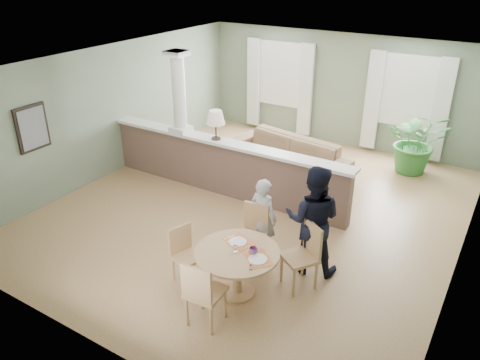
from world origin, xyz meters
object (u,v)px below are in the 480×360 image
Objects in this scene: dining_table at (238,260)px; man_person at (313,220)px; chair_far_boy at (253,230)px; chair_side at (185,252)px; chair_far_man at (304,253)px; sofa at (285,158)px; child_person at (263,217)px; houseplant at (417,142)px; chair_near at (202,291)px.

dining_table is 0.68× the size of man_person.
chair_far_boy is 1.12m from chair_side.
chair_far_man is (0.93, -0.17, 0.03)m from chair_far_boy.
dining_table is (1.22, -3.86, 0.16)m from sofa.
sofa is 3.01m from child_person.
chair_side is at bearing 24.90° from man_person.
man_person reaches higher than houseplant.
chair_far_boy is 0.55× the size of man_person.
child_person is (0.63, 1.17, 0.19)m from chair_side.
child_person is (-0.87, 0.37, 0.12)m from chair_far_man.
man_person is (0.62, 1.06, 0.29)m from dining_table.
chair_far_boy is at bearing 0.10° from man_person.
sofa is 3.22× the size of chair_side.
chair_far_boy is 0.71× the size of child_person.
houseplant is 6.36m from chair_near.
sofa is at bearing 155.09° from chair_far_man.
chair_near is at bearing 103.54° from child_person.
houseplant is 5.59m from dining_table.
chair_far_man is at bearing -17.23° from chair_far_boy.
man_person reaches higher than chair_far_man.
chair_near is 1.01m from chair_side.
dining_table is 1.19× the size of chair_near.
houseplant is at bearing -104.68° from chair_near.
chair_side is (-0.77, 0.64, -0.07)m from chair_near.
chair_far_boy is at bearing -61.85° from sofa.
man_person is at bearing 59.76° from dining_table.
man_person reaches higher than child_person.
chair_far_boy is (0.98, -3.02, 0.11)m from sofa.
chair_side is (-0.82, -0.13, -0.09)m from dining_table.
sofa is at bearing -60.74° from child_person.
houseplant is at bearing 119.27° from chair_far_man.
houseplant is at bearing 66.78° from chair_far_boy.
chair_far_boy is at bearing 83.87° from child_person.
houseplant is at bearing 45.12° from sofa.
chair_near is (0.20, -1.60, 0.03)m from chair_far_boy.
dining_table is at bearing -62.25° from chair_side.
dining_table is at bearing -62.23° from sofa.
child_person is at bearing -59.62° from sofa.
man_person reaches higher than dining_table.
houseplant is 1.52× the size of chair_far_boy.
dining_table is 1.25× the size of chair_far_boy.
dining_table is at bearing -101.52° from chair_far_man.
child_person reaches higher than chair_side.
chair_far_boy is at bearing -155.96° from chair_far_man.
child_person reaches higher than chair_near.
man_person is (0.86, 0.23, 0.34)m from chair_far_boy.
chair_near is at bearing -110.72° from chair_side.
houseplant reaches higher than dining_table.
child_person is (0.06, 0.21, 0.14)m from chair_far_boy.
chair_near is 0.58× the size of man_person.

